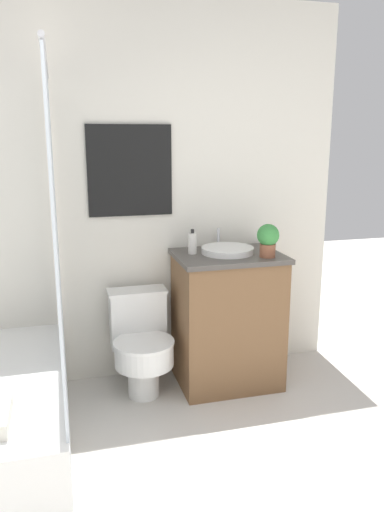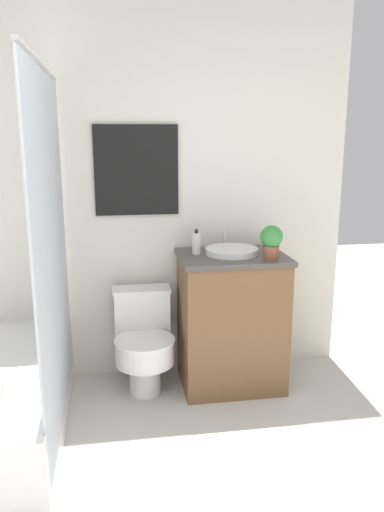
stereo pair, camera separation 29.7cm
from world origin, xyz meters
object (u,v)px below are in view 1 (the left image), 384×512
Objects in this scene: toilet at (141,341)px; soap_bottle at (192,243)px; sink at (227,250)px; potted_plant at (268,239)px.

toilet is 0.72m from soap_bottle.
potted_plant reaches higher than sink.
potted_plant is (0.43, -0.21, 0.05)m from soap_bottle.
soap_bottle is at bearing 154.48° from potted_plant.
potted_plant is (0.21, -0.16, 0.10)m from sink.
toilet is 4.09× the size of soap_bottle.
soap_bottle reaches higher than toilet.
toilet is at bearing -172.75° from soap_bottle.
toilet is at bearing -179.68° from sink.
soap_bottle is 0.77× the size of potted_plant.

